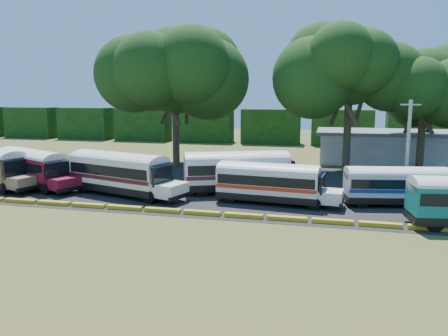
% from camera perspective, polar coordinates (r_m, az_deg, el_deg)
% --- Properties ---
extents(ground, '(160.00, 160.00, 0.00)m').
position_cam_1_polar(ground, '(30.80, -6.09, -6.43)').
color(ground, '#43511B').
rests_on(ground, ground).
extents(asphalt_strip, '(64.00, 24.00, 0.02)m').
position_cam_1_polar(asphalt_strip, '(41.73, 0.80, -2.12)').
color(asphalt_strip, black).
rests_on(asphalt_strip, ground).
extents(curb, '(53.70, 0.45, 0.30)m').
position_cam_1_polar(curb, '(31.67, -5.48, -5.69)').
color(curb, gold).
rests_on(curb, ground).
extents(terminal_building, '(19.00, 9.00, 4.00)m').
position_cam_1_polar(terminal_building, '(58.71, 21.37, 2.62)').
color(terminal_building, silver).
rests_on(terminal_building, ground).
extents(treeline_backdrop, '(130.00, 4.00, 6.00)m').
position_cam_1_polar(treeline_backdrop, '(76.70, 6.14, 5.42)').
color(treeline_backdrop, black).
rests_on(treeline_backdrop, ground).
extents(bus_red, '(10.68, 6.75, 3.47)m').
position_cam_1_polar(bus_red, '(43.89, -23.65, 0.28)').
color(bus_red, black).
rests_on(bus_red, ground).
extents(bus_cream_west, '(11.39, 5.88, 3.64)m').
position_cam_1_polar(bus_cream_west, '(37.97, -13.34, -0.40)').
color(bus_cream_west, black).
rests_on(bus_cream_west, ground).
extents(bus_cream_east, '(11.22, 6.65, 3.62)m').
position_cam_1_polar(bus_cream_east, '(37.88, 1.99, -0.19)').
color(bus_cream_east, black).
rests_on(bus_cream_east, ground).
extents(bus_white_red, '(9.89, 3.34, 3.19)m').
position_cam_1_polar(bus_white_red, '(34.27, 6.14, -1.69)').
color(bus_white_red, black).
rests_on(bus_white_red, ground).
extents(bus_white_blue, '(9.47, 3.84, 3.03)m').
position_cam_1_polar(bus_white_blue, '(35.98, 21.80, -1.94)').
color(bus_white_blue, black).
rests_on(bus_white_blue, ground).
extents(tree_west, '(13.25, 13.25, 16.04)m').
position_cam_1_polar(tree_west, '(51.31, -6.45, 12.51)').
color(tree_west, '#382B1C').
rests_on(tree_west, ground).
extents(tree_center, '(11.25, 11.25, 15.58)m').
position_cam_1_polar(tree_center, '(48.70, 16.17, 12.66)').
color(tree_center, '#382B1C').
rests_on(tree_center, ground).
extents(tree_east, '(9.71, 9.71, 13.35)m').
position_cam_1_polar(tree_east, '(51.90, 24.81, 10.11)').
color(tree_east, '#382B1C').
rests_on(tree_east, ground).
extents(utility_pole, '(1.60, 0.30, 8.05)m').
position_cam_1_polar(utility_pole, '(39.58, 22.87, 2.54)').
color(utility_pole, gray).
rests_on(utility_pole, ground).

